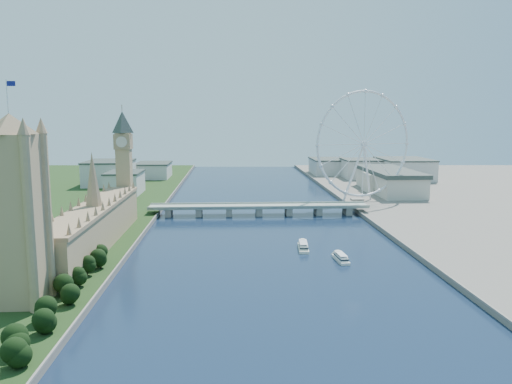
{
  "coord_description": "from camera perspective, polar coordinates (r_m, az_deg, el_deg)",
  "views": [
    {
      "loc": [
        -28.48,
        -193.55,
        96.67
      ],
      "look_at": [
        -7.58,
        210.0,
        36.65
      ],
      "focal_mm": 35.0,
      "sensor_mm": 36.0,
      "label": 1
    }
  ],
  "objects": [
    {
      "name": "tree_row",
      "position": [
        272.46,
        -21.27,
        -11.03
      ],
      "size": [
        9.35,
        169.35,
        20.32
      ],
      "color": "black",
      "rests_on": "ground"
    },
    {
      "name": "big_ben",
      "position": [
        482.87,
        -14.9,
        4.59
      ],
      "size": [
        20.02,
        20.02,
        110.0
      ],
      "color": "tan",
      "rests_on": "ground"
    },
    {
      "name": "westminster_bridge",
      "position": [
        502.5,
        0.33,
        -1.87
      ],
      "size": [
        220.0,
        22.0,
        9.5
      ],
      "color": "gray",
      "rests_on": "ground"
    },
    {
      "name": "tour_boat_near",
      "position": [
        374.0,
        5.42,
        -6.57
      ],
      "size": [
        9.79,
        29.46,
        6.39
      ],
      "primitive_type": null,
      "rotation": [
        0.0,
        0.0,
        -0.08
      ],
      "color": "white",
      "rests_on": "ground"
    },
    {
      "name": "tour_boat_far",
      "position": [
        348.61,
        9.67,
        -7.77
      ],
      "size": [
        8.69,
        26.54,
        5.73
      ],
      "primitive_type": null,
      "rotation": [
        0.0,
        0.0,
        0.08
      ],
      "color": "silver",
      "rests_on": "ground"
    },
    {
      "name": "parliament_range",
      "position": [
        384.95,
        -17.92,
        -3.69
      ],
      "size": [
        24.0,
        200.0,
        70.0
      ],
      "color": "tan",
      "rests_on": "ground"
    },
    {
      "name": "ground",
      "position": [
        218.21,
        5.09,
        -17.88
      ],
      "size": [
        2000.0,
        2000.0,
        0.0
      ],
      "primitive_type": "plane",
      "color": "#1B2C4E",
      "rests_on": "ground"
    },
    {
      "name": "city_skyline",
      "position": [
        760.85,
        2.16,
        2.43
      ],
      "size": [
        505.0,
        280.0,
        32.0
      ],
      "color": "beige",
      "rests_on": "ground"
    },
    {
      "name": "county_hall",
      "position": [
        662.99,
        14.94,
        -0.22
      ],
      "size": [
        54.0,
        144.0,
        35.0
      ],
      "primitive_type": null,
      "color": "beige",
      "rests_on": "ground"
    },
    {
      "name": "victoria_tower",
      "position": [
        273.68,
        -25.83,
        -1.27
      ],
      "size": [
        28.16,
        28.16,
        112.0
      ],
      "color": "tan",
      "rests_on": "ground"
    },
    {
      "name": "london_eye",
      "position": [
        569.1,
        12.21,
        5.32
      ],
      "size": [
        113.6,
        39.12,
        124.3
      ],
      "color": "silver",
      "rests_on": "ground"
    }
  ]
}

